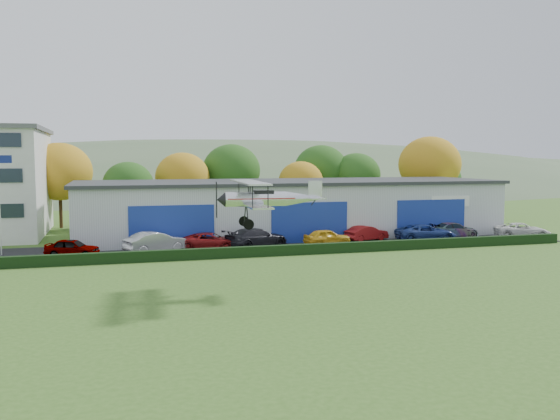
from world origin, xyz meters
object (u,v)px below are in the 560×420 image
object	(u,v)px
car_1	(156,242)
car_8	(522,230)
car_2	(211,241)
car_7	(454,230)
car_4	(327,237)
biplane	(265,198)
car_0	(72,248)
car_3	(256,238)
car_5	(366,233)
car_6	(426,233)
hangar	(290,208)
flagpole	(1,194)

from	to	relation	value
car_1	car_8	xyz separation A→B (m)	(33.65, -0.50, -0.14)
car_2	car_7	bearing A→B (deg)	-70.87
car_1	car_4	size ratio (longest dim) A/B	1.24
car_2	biplane	xyz separation A→B (m)	(0.60, -15.42, 4.55)
car_2	car_8	world-z (taller)	car_8
car_7	biplane	world-z (taller)	biplane
car_7	car_0	bearing A→B (deg)	91.10
car_1	car_2	bearing A→B (deg)	-106.54
car_3	car_5	world-z (taller)	car_3
car_1	car_4	xyz separation A→B (m)	(14.38, 0.06, -0.14)
car_6	car_1	bearing A→B (deg)	97.13
car_3	car_1	bearing A→B (deg)	70.45
car_2	car_0	bearing A→B (deg)	110.85
car_1	biplane	bearing A→B (deg)	175.45
hangar	car_7	bearing A→B (deg)	-24.41
hangar	car_6	distance (m)	13.20
car_6	car_7	size ratio (longest dim) A/B	1.13
car_1	car_3	size ratio (longest dim) A/B	0.89
car_1	car_7	bearing A→B (deg)	-110.01
car_2	car_3	bearing A→B (deg)	-76.11
flagpole	car_8	world-z (taller)	flagpole
flagpole	car_7	bearing A→B (deg)	-0.67
hangar	car_0	xyz separation A→B (m)	(-19.70, -8.25, -1.93)
car_2	car_7	world-z (taller)	car_7
hangar	car_0	world-z (taller)	hangar
car_2	car_6	bearing A→B (deg)	-75.01
car_5	car_7	bearing A→B (deg)	-107.40
car_1	car_5	distance (m)	18.78
car_2	car_1	bearing A→B (deg)	113.27
car_3	car_5	distance (m)	10.58
car_3	car_4	xyz separation A→B (m)	(6.17, -0.28, -0.13)
car_7	car_8	bearing A→B (deg)	-110.70
flagpole	biplane	world-z (taller)	flagpole
hangar	car_7	distance (m)	15.69
flagpole	biplane	xyz separation A→B (m)	(16.46, -16.90, 0.49)
hangar	car_6	world-z (taller)	hangar
car_8	biplane	bearing A→B (deg)	134.95
car_7	biplane	bearing A→B (deg)	124.05
car_3	car_8	distance (m)	25.46
car_3	car_8	world-z (taller)	car_3
car_3	car_7	world-z (taller)	car_3
car_0	car_3	xyz separation A→B (m)	(14.45, 0.61, 0.14)
hangar	car_6	xyz separation A→B (m)	(10.33, -8.00, -1.86)
car_4	car_6	bearing A→B (deg)	-96.72
car_6	car_8	distance (m)	9.87
car_2	car_8	bearing A→B (deg)	-75.39
car_1	biplane	size ratio (longest dim) A/B	0.72
flagpole	car_7	size ratio (longest dim) A/B	1.68
hangar	flagpole	size ratio (longest dim) A/B	5.08
car_8	biplane	size ratio (longest dim) A/B	0.71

